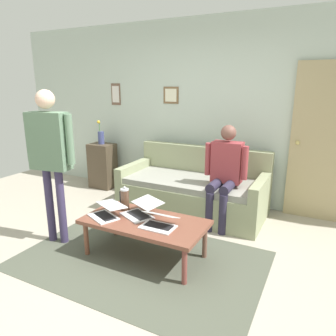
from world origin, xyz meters
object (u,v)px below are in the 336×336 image
couch (194,191)px  side_shelf (103,166)px  laptop_center (106,213)px  person_seated (225,170)px  laptop_left (159,223)px  laptop_right (141,211)px  flower_vase (101,136)px  interior_door (324,144)px  person_standing (50,148)px  coffee_table (145,224)px  french_press (125,199)px

couch → side_shelf: 1.86m
laptop_center → person_seated: (-0.89, -1.25, 0.27)m
laptop_left → laptop_right: size_ratio=0.69×
flower_vase → person_seated: 2.40m
interior_door → person_standing: size_ratio=1.20×
laptop_left → side_shelf: size_ratio=0.43×
coffee_table → laptop_left: 0.23m
couch → flower_vase: size_ratio=4.91×
laptop_right → flower_vase: flower_vase is taller
laptop_right → person_standing: size_ratio=0.28×
side_shelf → person_standing: bearing=113.4°
flower_vase → person_standing: 2.00m
couch → laptop_right: size_ratio=4.13×
laptop_left → couch: bearing=-81.1°
coffee_table → laptop_right: (0.10, -0.10, 0.09)m
laptop_right → flower_vase: 2.39m
laptop_left → laptop_center: bearing=3.8°
laptop_left → side_shelf: 2.68m
interior_door → side_shelf: 3.47m
coffee_table → laptop_center: (0.41, 0.10, 0.09)m
interior_door → laptop_left: (1.34, 1.96, -0.57)m
couch → laptop_right: couch is taller
french_press → person_standing: bearing=23.1°
laptop_right → french_press: 0.25m
coffee_table → laptop_left: size_ratio=3.83×
interior_door → person_standing: bearing=38.4°
laptop_center → side_shelf: bearing=-50.5°
couch → person_seated: size_ratio=1.55×
laptop_right → flower_vase: size_ratio=1.19×
side_shelf → person_seated: (-2.34, 0.51, 0.34)m
coffee_table → flower_vase: size_ratio=3.16×
coffee_table → side_shelf: side_shelf is taller
laptop_right → couch: bearing=-93.7°
person_standing → person_seated: size_ratio=1.34×
french_press → person_standing: 0.97m
couch → coffee_table: couch is taller
couch → french_press: couch is taller
interior_door → laptop_right: 2.51m
laptop_left → person_seated: person_seated is taller
couch → flower_vase: (1.84, -0.28, 0.60)m
interior_door → laptop_right: (1.65, 1.80, -0.57)m
laptop_right → person_standing: person_standing is taller
laptop_right → person_seated: (-0.59, -1.05, 0.27)m
coffee_table → laptop_right: size_ratio=2.66×
laptop_center → flower_vase: 2.32m
laptop_center → french_press: (-0.07, -0.24, 0.08)m
laptop_left → interior_door: bearing=-124.4°
couch → laptop_right: (0.08, 1.27, 0.15)m
person_seated → couch: bearing=-24.2°
person_standing → laptop_center: bearing=-173.7°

